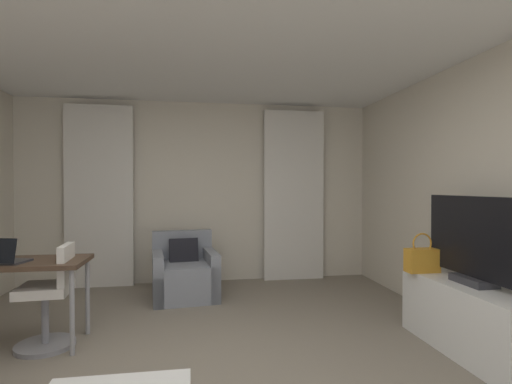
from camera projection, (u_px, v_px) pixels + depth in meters
The scene contains 10 objects.
wall_window at pixel (200, 192), 5.63m from camera, with size 5.12×0.06×2.60m.
ceiling at pixel (207, 3), 2.62m from camera, with size 5.12×6.12×0.06m, color white.
curtain_left_panel at pixel (99, 196), 5.28m from camera, with size 0.90×0.06×2.50m.
curtain_right_panel at pixel (294, 195), 5.72m from camera, with size 0.90×0.06×2.50m.
armchair at pixel (184, 274), 4.81m from camera, with size 0.86×0.90×0.80m.
desk_chair at pixel (50, 302), 3.31m from camera, with size 0.48×0.48×0.88m.
laptop at pixel (4, 258), 3.17m from camera, with size 0.37×0.32×0.22m.
tv_console at pixel (472, 319), 3.18m from camera, with size 0.49×1.30×0.58m.
tv_flatscreen at pixel (474, 242), 3.16m from camera, with size 0.20×1.10×0.72m.
handbag_primary at pixel (422, 259), 3.61m from camera, with size 0.30×0.14×0.37m.
Camera 1 is at (-0.09, -2.66, 1.38)m, focal length 27.04 mm.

